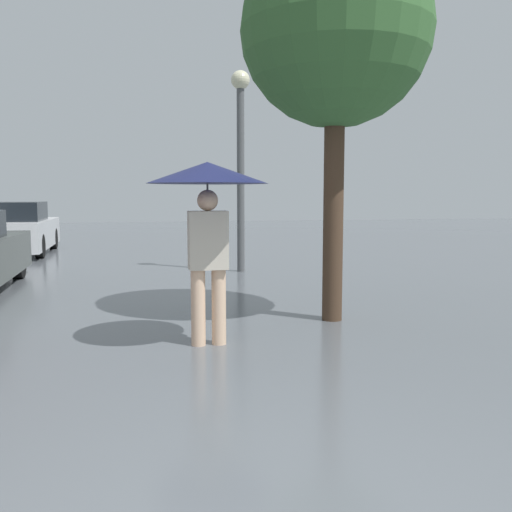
% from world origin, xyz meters
% --- Properties ---
extents(pedestrian, '(1.18, 1.18, 1.80)m').
position_xyz_m(pedestrian, '(0.25, 3.59, 1.50)').
color(pedestrian, beige).
rests_on(pedestrian, ground_plane).
extents(parked_car_farthest, '(1.78, 3.89, 1.31)m').
position_xyz_m(parked_car_farthest, '(-3.38, 13.33, 0.60)').
color(parked_car_farthest, silver).
rests_on(parked_car_farthest, ground_plane).
extents(tree, '(2.18, 2.18, 4.44)m').
position_xyz_m(tree, '(1.84, 4.41, 3.32)').
color(tree, '#473323').
rests_on(tree, ground_plane).
extents(street_lamp, '(0.36, 0.36, 3.81)m').
position_xyz_m(street_lamp, '(1.60, 8.87, 2.47)').
color(street_lamp, '#515456').
rests_on(street_lamp, ground_plane).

